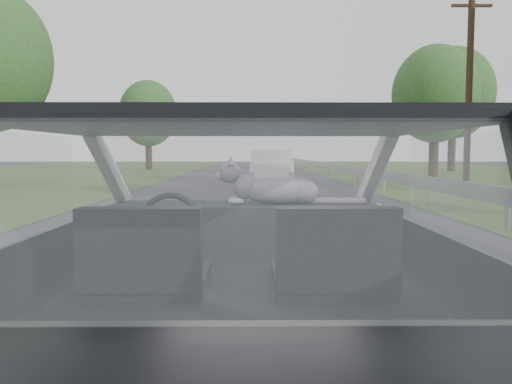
{
  "coord_description": "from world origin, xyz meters",
  "views": [
    {
      "loc": [
        0.05,
        -2.39,
        1.31
      ],
      "look_at": [
        0.08,
        0.5,
        1.08
      ],
      "focal_mm": 35.0,
      "sensor_mm": 36.0,
      "label": 1
    }
  ],
  "objects_px": {
    "utility_pole": "(469,88)",
    "subject_car": "(241,273)",
    "cat": "(277,189)",
    "highway_sign": "(380,151)",
    "other_car": "(272,169)"
  },
  "relations": [
    {
      "from": "utility_pole",
      "to": "subject_car",
      "type": "bearing_deg",
      "value": -116.63
    },
    {
      "from": "subject_car",
      "to": "cat",
      "type": "distance_m",
      "value": 0.74
    },
    {
      "from": "cat",
      "to": "highway_sign",
      "type": "height_order",
      "value": "highway_sign"
    },
    {
      "from": "cat",
      "to": "utility_pole",
      "type": "bearing_deg",
      "value": 61.06
    },
    {
      "from": "subject_car",
      "to": "other_car",
      "type": "height_order",
      "value": "subject_car"
    },
    {
      "from": "subject_car",
      "to": "highway_sign",
      "type": "height_order",
      "value": "highway_sign"
    },
    {
      "from": "other_car",
      "to": "highway_sign",
      "type": "relative_size",
      "value": 1.54
    },
    {
      "from": "other_car",
      "to": "utility_pole",
      "type": "xyz_separation_m",
      "value": [
        7.11,
        -0.39,
        2.93
      ]
    },
    {
      "from": "other_car",
      "to": "highway_sign",
      "type": "xyz_separation_m",
      "value": [
        5.13,
        4.28,
        0.69
      ]
    },
    {
      "from": "cat",
      "to": "highway_sign",
      "type": "bearing_deg",
      "value": 71.88
    },
    {
      "from": "other_car",
      "to": "utility_pole",
      "type": "relative_size",
      "value": 0.59
    },
    {
      "from": "other_car",
      "to": "utility_pole",
      "type": "distance_m",
      "value": 7.7
    },
    {
      "from": "cat",
      "to": "other_car",
      "type": "distance_m",
      "value": 15.6
    },
    {
      "from": "subject_car",
      "to": "highway_sign",
      "type": "distance_m",
      "value": 21.32
    },
    {
      "from": "subject_car",
      "to": "utility_pole",
      "type": "height_order",
      "value": "utility_pole"
    }
  ]
}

